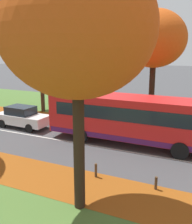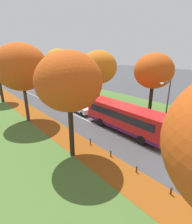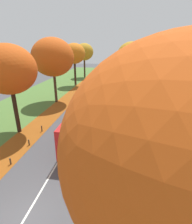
{
  "view_description": "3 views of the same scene",
  "coord_description": "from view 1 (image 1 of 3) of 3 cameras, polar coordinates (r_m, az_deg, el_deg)",
  "views": [
    {
      "loc": [
        -13.72,
        5.04,
        5.88
      ],
      "look_at": [
        1.09,
        11.9,
        1.87
      ],
      "focal_mm": 42.0,
      "sensor_mm": 36.0,
      "label": 1
    },
    {
      "loc": [
        -12.99,
        -2.31,
        8.72
      ],
      "look_at": [
        -0.17,
        12.95,
        1.78
      ],
      "focal_mm": 28.0,
      "sensor_mm": 36.0,
      "label": 2
    },
    {
      "loc": [
        4.86,
        -5.79,
        8.72
      ],
      "look_at": [
        2.08,
        10.96,
        2.13
      ],
      "focal_mm": 28.0,
      "sensor_mm": 36.0,
      "label": 3
    }
  ],
  "objects": [
    {
      "name": "grass_verge_right",
      "position": [
        28.0,
        -8.08,
        1.53
      ],
      "size": [
        12.0,
        90.0,
        0.01
      ],
      "primitive_type": "cube",
      "color": "#476B2D",
      "rests_on": "ground"
    },
    {
      "name": "leaf_litter_left",
      "position": [
        14.07,
        -18.15,
        -11.6
      ],
      "size": [
        2.8,
        60.0,
        0.0
      ],
      "primitive_type": "cube",
      "color": "#8C4714",
      "rests_on": "grass_verge_left"
    },
    {
      "name": "tree_left_near",
      "position": [
        8.89,
        -4.16,
        17.77
      ],
      "size": [
        5.21,
        5.21,
        8.87
      ],
      "color": "black",
      "rests_on": "ground"
    },
    {
      "name": "bus",
      "position": [
        16.36,
        7.54,
        -1.13
      ],
      "size": [
        2.69,
        10.41,
        2.98
      ],
      "color": "red",
      "rests_on": "ground"
    },
    {
      "name": "leaf_litter_right",
      "position": [
        21.22,
        -1.14,
        -2.28
      ],
      "size": [
        2.8,
        60.0,
        0.0
      ],
      "primitive_type": "cube",
      "color": "#8C4714",
      "rests_on": "grass_verge_right"
    },
    {
      "name": "car_white_lead",
      "position": [
        20.54,
        -15.75,
        -1.03
      ],
      "size": [
        1.89,
        4.26,
        1.62
      ],
      "color": "silver",
      "rests_on": "ground"
    },
    {
      "name": "bollard_fifth",
      "position": [
        12.47,
        -0.02,
        -12.59
      ],
      "size": [
        0.12,
        0.12,
        0.67
      ],
      "primitive_type": "cylinder",
      "color": "#4C3823",
      "rests_on": "ground"
    },
    {
      "name": "tree_right_mid",
      "position": [
        24.81,
        -12.09,
        14.4
      ],
      "size": [
        5.94,
        5.94,
        8.96
      ],
      "color": "#422D1E",
      "rests_on": "ground"
    },
    {
      "name": "tree_right_near",
      "position": [
        20.08,
        12.57,
        15.22
      ],
      "size": [
        4.64,
        4.64,
        8.62
      ],
      "color": "black",
      "rests_on": "ground"
    },
    {
      "name": "bollard_fourth",
      "position": [
        11.79,
        12.92,
        -14.87
      ],
      "size": [
        0.12,
        0.12,
        0.59
      ],
      "primitive_type": "cylinder",
      "color": "#4C3823",
      "rests_on": "ground"
    }
  ]
}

